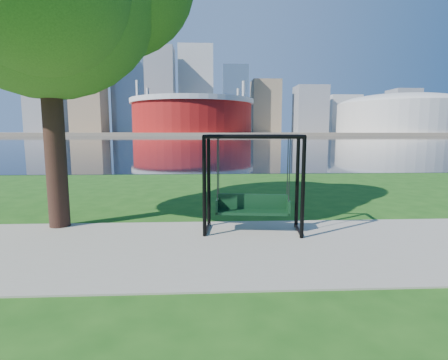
{
  "coord_description": "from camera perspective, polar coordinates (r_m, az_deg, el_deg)",
  "views": [
    {
      "loc": [
        -0.45,
        -7.3,
        2.33
      ],
      "look_at": [
        -0.09,
        0.0,
        1.32
      ],
      "focal_mm": 28.0,
      "sensor_mm": 36.0,
      "label": 1
    }
  ],
  "objects": [
    {
      "name": "arena",
      "position": [
        277.92,
        26.75,
        9.8
      ],
      "size": [
        84.0,
        84.0,
        26.56
      ],
      "color": "beige",
      "rests_on": "far_bank"
    },
    {
      "name": "ground",
      "position": [
        7.67,
        0.69,
        -9.82
      ],
      "size": [
        900.0,
        900.0,
        0.0
      ],
      "primitive_type": "plane",
      "color": "#1E5114",
      "rests_on": "ground"
    },
    {
      "name": "river",
      "position": [
        109.32,
        -2.62,
        6.61
      ],
      "size": [
        900.0,
        180.0,
        0.02
      ],
      "primitive_type": "cube",
      "color": "black",
      "rests_on": "ground"
    },
    {
      "name": "stadium",
      "position": [
        242.78,
        -5.18,
        10.61
      ],
      "size": [
        83.0,
        83.0,
        32.0
      ],
      "color": "maroon",
      "rests_on": "far_bank"
    },
    {
      "name": "skyline",
      "position": [
        328.43,
        -3.6,
        13.68
      ],
      "size": [
        392.0,
        66.0,
        96.5
      ],
      "color": "gray",
      "rests_on": "far_bank"
    },
    {
      "name": "path",
      "position": [
        7.19,
        0.94,
        -10.91
      ],
      "size": [
        120.0,
        4.0,
        0.03
      ],
      "primitive_type": "cube",
      "color": "#9E937F",
      "rests_on": "ground"
    },
    {
      "name": "far_bank",
      "position": [
        313.3,
        -2.78,
        7.58
      ],
      "size": [
        900.0,
        228.0,
        2.0
      ],
      "primitive_type": "cube",
      "color": "#937F60",
      "rests_on": "ground"
    },
    {
      "name": "swing",
      "position": [
        8.05,
        4.73,
        -0.97
      ],
      "size": [
        2.32,
        1.21,
        2.27
      ],
      "rotation": [
        0.0,
        0.0,
        -0.12
      ],
      "color": "black",
      "rests_on": "ground"
    }
  ]
}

